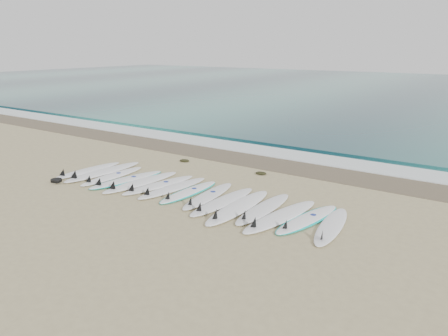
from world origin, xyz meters
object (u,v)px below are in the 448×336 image
Objects in this scene: surfboard_14 at (331,226)px; leash_coil at (57,180)px; surfboard_0 at (86,170)px; surfboard_7 at (188,192)px.

surfboard_14 reaches higher than leash_coil.
leash_coil is at bearing -81.03° from surfboard_0.
surfboard_14 is at bearing 9.64° from leash_coil.
surfboard_0 is 5.46× the size of leash_coil.
surfboard_7 is (4.02, 0.22, -0.01)m from surfboard_0.
leash_coil is at bearing -178.82° from surfboard_14.
surfboard_0 reaches higher than surfboard_7.
surfboard_0 is 1.20m from leash_coil.
surfboard_14 reaches higher than surfboard_7.
surfboard_14 is (8.13, 0.17, -0.00)m from surfboard_0.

